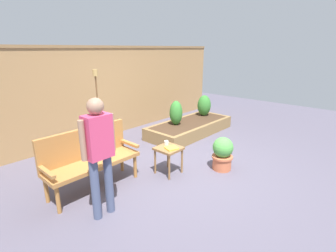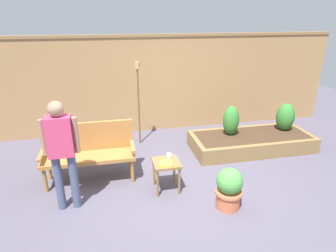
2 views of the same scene
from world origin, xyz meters
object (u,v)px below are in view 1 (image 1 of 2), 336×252
object	(u,v)px
shrub_far_corner	(204,105)
garden_bench	(89,155)
potted_boxwood	(223,153)
shrub_near_bench	(176,113)
tiki_torch	(97,96)
cup_on_table	(166,143)
person_by_bench	(99,149)
side_table	(169,152)
book_on_table	(171,148)

from	to	relation	value
shrub_far_corner	garden_bench	bearing A→B (deg)	-171.60
potted_boxwood	shrub_far_corner	bearing A→B (deg)	41.87
shrub_near_bench	tiki_torch	size ratio (longest dim) A/B	0.35
cup_on_table	shrub_near_bench	size ratio (longest dim) A/B	0.17
garden_bench	person_by_bench	size ratio (longest dim) A/B	0.92
shrub_near_bench	tiki_torch	bearing A→B (deg)	160.38
side_table	shrub_near_bench	world-z (taller)	shrub_near_bench
cup_on_table	person_by_bench	world-z (taller)	person_by_bench
side_table	person_by_bench	distance (m)	1.53
side_table	tiki_torch	distance (m)	1.95
book_on_table	potted_boxwood	size ratio (longest dim) A/B	0.32
person_by_bench	side_table	bearing A→B (deg)	5.98
book_on_table	shrub_far_corner	bearing A→B (deg)	42.17
side_table	person_by_bench	size ratio (longest dim) A/B	0.31
cup_on_table	shrub_near_bench	world-z (taller)	shrub_near_bench
cup_on_table	shrub_far_corner	distance (m)	2.88
garden_bench	potted_boxwood	world-z (taller)	garden_bench
book_on_table	shrub_far_corner	size ratio (longest dim) A/B	0.33
book_on_table	potted_boxwood	distance (m)	0.96
garden_bench	cup_on_table	distance (m)	1.31
cup_on_table	tiki_torch	bearing A→B (deg)	98.84
book_on_table	shrub_far_corner	world-z (taller)	shrub_far_corner
garden_bench	shrub_near_bench	world-z (taller)	garden_bench
side_table	potted_boxwood	size ratio (longest dim) A/B	0.80
garden_bench	cup_on_table	bearing A→B (deg)	-21.56
book_on_table	shrub_far_corner	xyz separation A→B (m)	(2.76, 1.24, 0.09)
side_table	shrub_near_bench	bearing A→B (deg)	37.00
potted_boxwood	side_table	bearing A→B (deg)	141.16
side_table	cup_on_table	xyz separation A→B (m)	(0.07, 0.11, 0.12)
shrub_far_corner	potted_boxwood	bearing A→B (deg)	-138.13
book_on_table	tiki_torch	bearing A→B (deg)	113.38
shrub_far_corner	person_by_bench	xyz separation A→B (m)	(-4.16, -1.31, 0.35)
potted_boxwood	shrub_far_corner	distance (m)	2.68
potted_boxwood	shrub_far_corner	xyz separation A→B (m)	(1.98, 1.78, 0.27)
garden_bench	side_table	bearing A→B (deg)	-27.19
cup_on_table	shrub_near_bench	distance (m)	1.82
shrub_near_bench	person_by_bench	distance (m)	3.26
cup_on_table	potted_boxwood	distance (m)	1.02
side_table	potted_boxwood	bearing A→B (deg)	-38.84
garden_bench	shrub_near_bench	bearing A→B (deg)	12.02
potted_boxwood	shrub_far_corner	size ratio (longest dim) A/B	1.06
garden_bench	potted_boxwood	bearing A→B (deg)	-32.19
potted_boxwood	person_by_bench	world-z (taller)	person_by_bench
cup_on_table	shrub_far_corner	xyz separation A→B (m)	(2.68, 1.06, 0.07)
cup_on_table	person_by_bench	bearing A→B (deg)	-170.11
garden_bench	book_on_table	distance (m)	1.32
cup_on_table	shrub_far_corner	size ratio (longest dim) A/B	0.18
side_table	person_by_bench	xyz separation A→B (m)	(-1.42, -0.15, 0.54)
person_by_bench	book_on_table	bearing A→B (deg)	2.95
garden_bench	book_on_table	bearing A→B (deg)	-30.48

